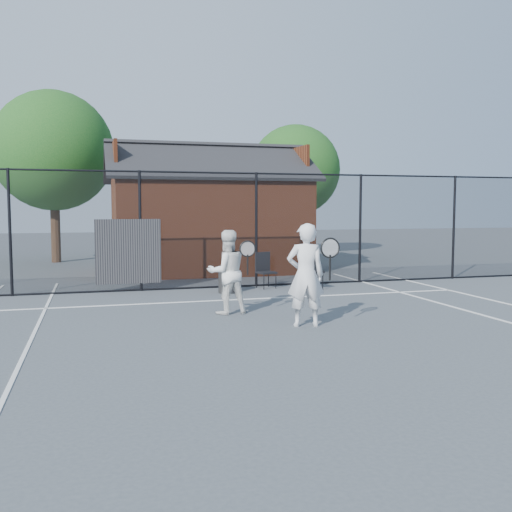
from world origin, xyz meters
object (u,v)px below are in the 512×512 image
object	(u,v)px
clubhouse	(208,222)
player_back	(227,272)
chair_right	(312,270)
player_front	(306,275)
waste_bin	(227,280)
chair_left	(266,271)

from	to	relation	value
clubhouse	player_back	world-z (taller)	clubhouse
clubhouse	chair_right	world-z (taller)	clubhouse
player_front	waste_bin	world-z (taller)	player_front
clubhouse	chair_left	bearing A→B (deg)	-81.54
player_front	player_back	bearing A→B (deg)	124.47
clubhouse	waste_bin	world-z (taller)	clubhouse
player_back	chair_left	bearing A→B (deg)	60.74
clubhouse	player_front	bearing A→B (deg)	-90.37
player_back	chair_right	distance (m)	3.90
clubhouse	player_back	distance (m)	7.69
chair_left	waste_bin	xyz separation A→B (m)	(-1.15, -0.50, -0.13)
player_back	clubhouse	bearing A→B (deg)	81.59
chair_left	waste_bin	world-z (taller)	chair_left
player_back	player_front	bearing A→B (deg)	-55.53
player_back	chair_right	world-z (taller)	player_back
clubhouse	player_back	xyz separation A→B (m)	(-1.12, -7.56, -0.78)
clubhouse	waste_bin	size ratio (longest dim) A/B	10.04
player_front	player_back	distance (m)	1.87
player_back	waste_bin	bearing A→B (deg)	76.79
chair_right	waste_bin	xyz separation A→B (m)	(-2.21, 0.00, -0.18)
waste_bin	player_front	bearing A→B (deg)	-84.11
player_front	chair_left	bearing A→B (deg)	81.38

